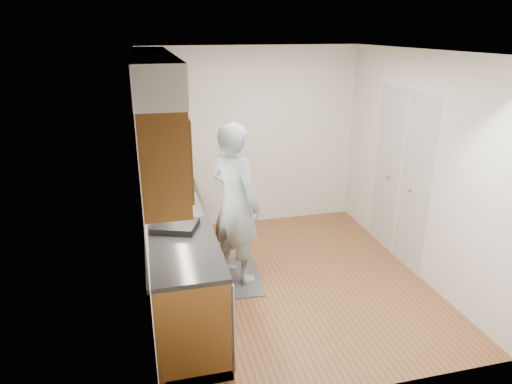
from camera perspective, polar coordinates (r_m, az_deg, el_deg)
The scene contains 15 objects.
floor at distance 5.31m, azimuth 4.00°, elevation -10.88°, with size 3.50×3.50×0.00m, color brown.
ceiling at distance 4.57m, azimuth 4.77°, elevation 17.17°, with size 3.50×3.50×0.00m, color white.
wall_left at distance 4.57m, azimuth -13.83°, elevation 0.65°, with size 0.02×3.50×2.50m, color silver.
wall_right at distance 5.44m, azimuth 19.58°, elevation 3.12°, with size 0.02×3.50×2.50m, color silver.
wall_back at distance 6.42m, azimuth -0.52°, elevation 6.70°, with size 3.00×0.02×2.50m, color silver.
counter at distance 4.87m, azimuth -9.54°, elevation -7.56°, with size 0.64×2.80×1.30m.
upper_cabinets at distance 4.44m, azimuth -12.38°, elevation 9.56°, with size 0.47×2.80×1.21m.
closet_door at distance 5.74m, azimuth 17.62°, elevation 1.82°, with size 0.02×1.22×2.05m, color white.
floor_mat at distance 5.34m, azimuth -2.46°, elevation -10.56°, with size 0.53×0.89×0.02m, color #555557.
person at distance 4.90m, azimuth -2.63°, elevation -0.16°, with size 0.72×0.48×2.03m, color #899EA7.
soap_bottle_a at distance 5.39m, azimuth -12.39°, elevation 1.78°, with size 0.11×0.11×0.28m, color silver.
soap_bottle_b at distance 5.36m, azimuth -9.85°, elevation 1.26°, with size 0.08×0.08×0.18m, color silver.
soap_bottle_c at distance 5.49m, azimuth -9.37°, elevation 1.65°, with size 0.13×0.13×0.16m, color silver.
steel_can at distance 5.40m, azimuth -8.51°, elevation 1.10°, with size 0.06×0.06×0.11m, color #A5A5AA.
dish_rack at distance 4.31m, azimuth -10.06°, elevation -4.21°, with size 0.39×0.33×0.06m, color black.
Camera 1 is at (-1.45, -4.33, 2.70)m, focal length 32.00 mm.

